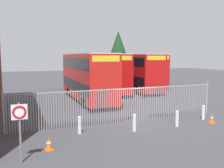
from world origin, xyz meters
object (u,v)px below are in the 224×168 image
at_px(bollard_center_front, 134,123).
at_px(speed_limit_sign_post, 20,119).
at_px(double_decker_bus_behind_fence_left, 133,71).
at_px(bollard_near_left, 80,125).
at_px(bollard_near_right, 177,119).
at_px(double_decker_bus_near_gate, 87,75).
at_px(double_decker_bus_behind_fence_right, 104,71).
at_px(bollard_far_right, 203,112).
at_px(traffic_cone_mid_forecourt, 212,119).
at_px(double_decker_bus_far_back, 141,68).
at_px(traffic_cone_by_gate, 49,144).

distance_m(bollard_center_front, speed_limit_sign_post, 6.51).
distance_m(double_decker_bus_behind_fence_left, speed_limit_sign_post, 21.77).
xyz_separation_m(bollard_near_left, bollard_near_right, (5.76, -0.72, 0.00)).
xyz_separation_m(bollard_center_front, speed_limit_sign_post, (-6.00, -2.19, 1.30)).
relative_size(double_decker_bus_near_gate, double_decker_bus_behind_fence_right, 1.00).
height_order(bollard_near_left, bollard_far_right, same).
bearing_deg(traffic_cone_mid_forecourt, bollard_near_right, 176.13).
bearing_deg(double_decker_bus_near_gate, bollard_far_right, -61.01).
bearing_deg(double_decker_bus_near_gate, bollard_center_front, -90.50).
bearing_deg(bollard_center_front, double_decker_bus_behind_fence_left, 64.57).
bearing_deg(traffic_cone_mid_forecourt, bollard_near_left, 173.88).
distance_m(double_decker_bus_near_gate, double_decker_bus_far_back, 14.06).
bearing_deg(speed_limit_sign_post, double_decker_bus_near_gate, 64.05).
distance_m(bollard_near_left, bollard_far_right, 8.38).
height_order(double_decker_bus_behind_fence_right, bollard_far_right, double_decker_bus_behind_fence_right).
height_order(bollard_far_right, traffic_cone_mid_forecourt, bollard_far_right).
xyz_separation_m(bollard_center_front, bollard_near_right, (2.79, -0.06, 0.00)).
relative_size(double_decker_bus_near_gate, bollard_center_front, 11.38).
distance_m(double_decker_bus_behind_fence_right, traffic_cone_mid_forecourt, 15.66).
relative_size(bollard_near_right, bollard_far_right, 1.00).
height_order(double_decker_bus_behind_fence_right, bollard_near_left, double_decker_bus_behind_fence_right).
distance_m(double_decker_bus_behind_fence_right, bollard_near_left, 15.98).
bearing_deg(bollard_far_right, traffic_cone_mid_forecourt, -98.88).
relative_size(double_decker_bus_behind_fence_right, traffic_cone_by_gate, 18.32).
distance_m(bollard_near_right, speed_limit_sign_post, 9.13).
distance_m(double_decker_bus_near_gate, speed_limit_sign_post, 13.92).
bearing_deg(bollard_near_right, bollard_center_front, 178.85).
height_order(double_decker_bus_near_gate, double_decker_bus_far_back, same).
height_order(bollard_far_right, speed_limit_sign_post, speed_limit_sign_post).
height_order(traffic_cone_by_gate, speed_limit_sign_post, speed_limit_sign_post).
height_order(double_decker_bus_far_back, bollard_near_left, double_decker_bus_far_back).
relative_size(double_decker_bus_far_back, speed_limit_sign_post, 4.50).
bearing_deg(double_decker_bus_behind_fence_left, traffic_cone_mid_forecourt, -97.14).
bearing_deg(speed_limit_sign_post, double_decker_bus_behind_fence_left, 52.70).
height_order(double_decker_bus_behind_fence_right, traffic_cone_mid_forecourt, double_decker_bus_behind_fence_right).
distance_m(double_decker_bus_behind_fence_left, traffic_cone_by_gate, 20.38).
distance_m(double_decker_bus_near_gate, bollard_near_left, 10.32).
bearing_deg(traffic_cone_by_gate, bollard_near_right, 8.57).
bearing_deg(speed_limit_sign_post, bollard_center_front, 20.04).
relative_size(double_decker_bus_behind_fence_right, bollard_far_right, 11.38).
relative_size(double_decker_bus_behind_fence_left, double_decker_bus_behind_fence_right, 1.00).
height_order(double_decker_bus_near_gate, speed_limit_sign_post, double_decker_bus_near_gate).
distance_m(bollard_center_front, traffic_cone_by_gate, 4.97).
distance_m(double_decker_bus_far_back, bollard_far_right, 19.73).
bearing_deg(double_decker_bus_behind_fence_right, bollard_near_right, -92.35).
distance_m(bollard_center_front, traffic_cone_mid_forecourt, 5.27).
bearing_deg(traffic_cone_by_gate, traffic_cone_mid_forecourt, 5.55).
bearing_deg(double_decker_bus_behind_fence_left, double_decker_bus_near_gate, -145.93).
relative_size(double_decker_bus_behind_fence_left, bollard_near_left, 11.38).
height_order(double_decker_bus_near_gate, bollard_far_right, double_decker_bus_near_gate).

